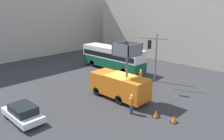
# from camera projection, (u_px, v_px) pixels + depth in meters

# --- Properties ---
(ground_plane) EXTENTS (120.00, 120.00, 0.00)m
(ground_plane) POSITION_uv_depth(u_px,v_px,m) (120.00, 98.00, 22.28)
(ground_plane) COLOR #333335
(building_backdrop_far) EXTENTS (44.00, 10.00, 15.36)m
(building_backdrop_far) POSITION_uv_depth(u_px,v_px,m) (3.00, 14.00, 38.93)
(building_backdrop_far) COLOR #BCB2A3
(building_backdrop_far) RESTS_ON ground_plane
(building_backdrop_side) EXTENTS (10.00, 28.00, 10.38)m
(building_backdrop_side) POSITION_uv_depth(u_px,v_px,m) (176.00, 28.00, 40.02)
(building_backdrop_side) COLOR #BCB2A3
(building_backdrop_side) RESTS_ON ground_plane
(utility_truck) EXTENTS (2.32, 6.30, 5.77)m
(utility_truck) POSITION_uv_depth(u_px,v_px,m) (120.00, 84.00, 21.73)
(utility_truck) COLOR orange
(utility_truck) RESTS_ON ground_plane
(city_bus) EXTENTS (2.60, 10.38, 3.30)m
(city_bus) POSITION_uv_depth(u_px,v_px,m) (113.00, 57.00, 31.99)
(city_bus) COLOR #145638
(city_bus) RESTS_ON ground_plane
(traffic_light_pole) EXTENTS (3.45, 3.19, 5.88)m
(traffic_light_pole) POSITION_uv_depth(u_px,v_px,m) (154.00, 52.00, 25.11)
(traffic_light_pole) COLOR slate
(traffic_light_pole) RESTS_ON ground_plane
(road_worker_near_truck) EXTENTS (0.38, 0.38, 1.79)m
(road_worker_near_truck) POSITION_uv_depth(u_px,v_px,m) (131.00, 104.00, 18.77)
(road_worker_near_truck) COLOR navy
(road_worker_near_truck) RESTS_ON ground_plane
(road_worker_directing) EXTENTS (0.38, 0.38, 1.87)m
(road_worker_directing) POSITION_uv_depth(u_px,v_px,m) (141.00, 77.00, 25.88)
(road_worker_directing) COLOR navy
(road_worker_directing) RESTS_ON ground_plane
(traffic_cone_near_truck) EXTENTS (0.55, 0.55, 0.63)m
(traffic_cone_near_truck) POSITION_uv_depth(u_px,v_px,m) (156.00, 114.00, 18.33)
(traffic_cone_near_truck) COLOR black
(traffic_cone_near_truck) RESTS_ON ground_plane
(traffic_cone_mid_road) EXTENTS (0.54, 0.54, 0.62)m
(traffic_cone_mid_road) POSITION_uv_depth(u_px,v_px,m) (174.00, 119.00, 17.49)
(traffic_cone_mid_road) COLOR black
(traffic_cone_mid_road) RESTS_ON ground_plane
(parked_car_curbside) EXTENTS (1.82, 4.20, 1.41)m
(parked_car_curbside) POSITION_uv_depth(u_px,v_px,m) (23.00, 113.00, 17.62)
(parked_car_curbside) COLOR silver
(parked_car_curbside) RESTS_ON ground_plane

